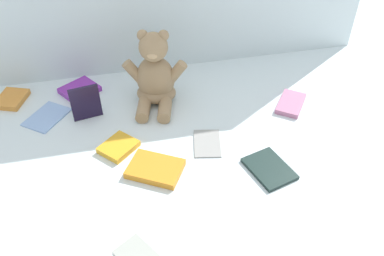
{
  "coord_description": "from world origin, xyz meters",
  "views": [
    {
      "loc": [
        -0.2,
        -0.91,
        0.8
      ],
      "look_at": [
        -0.02,
        -0.1,
        0.1
      ],
      "focal_mm": 38.91,
      "sensor_mm": 36.0,
      "label": 1
    }
  ],
  "objects_px": {
    "teddy_bear": "(155,77)",
    "book_case_0": "(291,103)",
    "book_case_4": "(80,90)",
    "book_case_5": "(269,169)",
    "book_case_6": "(47,116)",
    "book_case_9": "(155,169)",
    "book_case_1": "(119,147)",
    "book_case_8": "(12,99)",
    "book_case_7": "(207,143)",
    "book_case_2": "(86,103)"
  },
  "relations": [
    {
      "from": "teddy_bear",
      "to": "book_case_8",
      "type": "bearing_deg",
      "value": -177.84
    },
    {
      "from": "book_case_6",
      "to": "book_case_7",
      "type": "bearing_deg",
      "value": -168.65
    },
    {
      "from": "teddy_bear",
      "to": "book_case_1",
      "type": "bearing_deg",
      "value": -110.17
    },
    {
      "from": "book_case_2",
      "to": "book_case_7",
      "type": "height_order",
      "value": "book_case_2"
    },
    {
      "from": "book_case_0",
      "to": "book_case_5",
      "type": "height_order",
      "value": "book_case_0"
    },
    {
      "from": "book_case_4",
      "to": "book_case_7",
      "type": "bearing_deg",
      "value": 12.3
    },
    {
      "from": "book_case_8",
      "to": "book_case_9",
      "type": "xyz_separation_m",
      "value": [
        0.4,
        -0.41,
        0.0
      ]
    },
    {
      "from": "book_case_4",
      "to": "book_case_6",
      "type": "xyz_separation_m",
      "value": [
        -0.1,
        -0.12,
        -0.0
      ]
    },
    {
      "from": "book_case_5",
      "to": "book_case_0",
      "type": "bearing_deg",
      "value": 40.24
    },
    {
      "from": "book_case_6",
      "to": "book_case_9",
      "type": "relative_size",
      "value": 0.94
    },
    {
      "from": "book_case_6",
      "to": "book_case_8",
      "type": "height_order",
      "value": "book_case_8"
    },
    {
      "from": "book_case_0",
      "to": "book_case_9",
      "type": "relative_size",
      "value": 0.89
    },
    {
      "from": "teddy_bear",
      "to": "book_case_4",
      "type": "height_order",
      "value": "teddy_bear"
    },
    {
      "from": "teddy_bear",
      "to": "book_case_0",
      "type": "relative_size",
      "value": 1.95
    },
    {
      "from": "book_case_7",
      "to": "book_case_8",
      "type": "xyz_separation_m",
      "value": [
        -0.56,
        0.33,
        0.0
      ]
    },
    {
      "from": "book_case_2",
      "to": "book_case_4",
      "type": "bearing_deg",
      "value": 89.1
    },
    {
      "from": "teddy_bear",
      "to": "book_case_1",
      "type": "xyz_separation_m",
      "value": [
        -0.14,
        -0.2,
        -0.08
      ]
    },
    {
      "from": "book_case_8",
      "to": "teddy_bear",
      "type": "bearing_deg",
      "value": -171.25
    },
    {
      "from": "book_case_2",
      "to": "book_case_0",
      "type": "bearing_deg",
      "value": -17.73
    },
    {
      "from": "teddy_bear",
      "to": "book_case_7",
      "type": "relative_size",
      "value": 2.11
    },
    {
      "from": "book_case_0",
      "to": "book_case_1",
      "type": "distance_m",
      "value": 0.56
    },
    {
      "from": "book_case_0",
      "to": "book_case_7",
      "type": "distance_m",
      "value": 0.33
    },
    {
      "from": "book_case_1",
      "to": "book_case_8",
      "type": "distance_m",
      "value": 0.44
    },
    {
      "from": "book_case_4",
      "to": "book_case_0",
      "type": "bearing_deg",
      "value": 37.63
    },
    {
      "from": "teddy_bear",
      "to": "book_case_2",
      "type": "bearing_deg",
      "value": -156.12
    },
    {
      "from": "book_case_1",
      "to": "book_case_7",
      "type": "relative_size",
      "value": 0.84
    },
    {
      "from": "book_case_1",
      "to": "book_case_4",
      "type": "xyz_separation_m",
      "value": [
        -0.1,
        0.31,
        -0.0
      ]
    },
    {
      "from": "book_case_2",
      "to": "book_case_8",
      "type": "distance_m",
      "value": 0.28
    },
    {
      "from": "book_case_4",
      "to": "book_case_8",
      "type": "xyz_separation_m",
      "value": [
        -0.21,
        -0.01,
        0.0
      ]
    },
    {
      "from": "book_case_8",
      "to": "book_case_1",
      "type": "bearing_deg",
      "value": 157.14
    },
    {
      "from": "book_case_5",
      "to": "book_case_2",
      "type": "bearing_deg",
      "value": 127.82
    },
    {
      "from": "book_case_0",
      "to": "book_case_5",
      "type": "relative_size",
      "value": 0.95
    },
    {
      "from": "book_case_9",
      "to": "book_case_2",
      "type": "bearing_deg",
      "value": -118.53
    },
    {
      "from": "book_case_5",
      "to": "book_case_6",
      "type": "height_order",
      "value": "same"
    },
    {
      "from": "teddy_bear",
      "to": "book_case_1",
      "type": "distance_m",
      "value": 0.26
    },
    {
      "from": "book_case_1",
      "to": "book_case_5",
      "type": "height_order",
      "value": "book_case_1"
    },
    {
      "from": "book_case_2",
      "to": "book_case_7",
      "type": "xyz_separation_m",
      "value": [
        0.33,
        -0.2,
        -0.05
      ]
    },
    {
      "from": "book_case_6",
      "to": "book_case_7",
      "type": "distance_m",
      "value": 0.5
    },
    {
      "from": "book_case_1",
      "to": "book_case_5",
      "type": "xyz_separation_m",
      "value": [
        0.38,
        -0.17,
        -0.0
      ]
    },
    {
      "from": "book_case_0",
      "to": "book_case_2",
      "type": "bearing_deg",
      "value": -151.08
    },
    {
      "from": "teddy_bear",
      "to": "book_case_9",
      "type": "relative_size",
      "value": 1.75
    },
    {
      "from": "book_case_0",
      "to": "book_case_6",
      "type": "distance_m",
      "value": 0.76
    },
    {
      "from": "teddy_bear",
      "to": "book_case_2",
      "type": "distance_m",
      "value": 0.22
    },
    {
      "from": "book_case_8",
      "to": "book_case_2",
      "type": "bearing_deg",
      "value": 171.25
    },
    {
      "from": "teddy_bear",
      "to": "book_case_7",
      "type": "distance_m",
      "value": 0.27
    },
    {
      "from": "teddy_bear",
      "to": "book_case_9",
      "type": "bearing_deg",
      "value": -85.33
    },
    {
      "from": "book_case_2",
      "to": "book_case_6",
      "type": "relative_size",
      "value": 0.82
    },
    {
      "from": "book_case_8",
      "to": "book_case_9",
      "type": "bearing_deg",
      "value": 155.44
    },
    {
      "from": "teddy_bear",
      "to": "book_case_0",
      "type": "distance_m",
      "value": 0.44
    },
    {
      "from": "book_case_1",
      "to": "book_case_7",
      "type": "bearing_deg",
      "value": -139.64
    }
  ]
}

